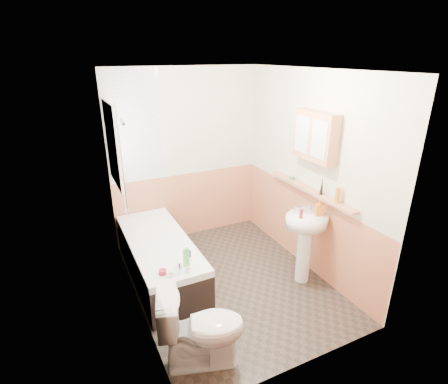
{
  "coord_description": "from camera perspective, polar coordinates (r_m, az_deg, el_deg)",
  "views": [
    {
      "loc": [
        -1.64,
        -3.24,
        2.65
      ],
      "look_at": [
        0.0,
        0.15,
        1.15
      ],
      "focal_mm": 28.0,
      "sensor_mm": 36.0,
      "label": 1
    }
  ],
  "objects": [
    {
      "name": "window",
      "position": [
        4.34,
        -17.63,
        7.4
      ],
      "size": [
        0.03,
        0.79,
        0.99
      ],
      "color": "white",
      "rests_on": "wall_left"
    },
    {
      "name": "shower_riser",
      "position": [
        3.98,
        -16.38,
        6.21
      ],
      "size": [
        0.11,
        0.09,
        1.3
      ],
      "color": "silver",
      "rests_on": "wall_left"
    },
    {
      "name": "bathtub",
      "position": [
        4.5,
        -10.42,
        -10.48
      ],
      "size": [
        0.7,
        1.79,
        0.67
      ],
      "color": "black",
      "rests_on": "floor"
    },
    {
      "name": "toilet",
      "position": [
        3.33,
        -3.62,
        -21.36
      ],
      "size": [
        0.87,
        0.64,
        0.76
      ],
      "primitive_type": "imported",
      "rotation": [
        0.0,
        0.0,
        1.27
      ],
      "color": "white",
      "rests_on": "floor"
    },
    {
      "name": "wainscot_front",
      "position": [
        3.28,
        12.56,
        -19.92
      ],
      "size": [
        2.2,
        0.01,
        1.0
      ],
      "primitive_type": "cube",
      "color": "#D88358",
      "rests_on": "wall_front"
    },
    {
      "name": "wall_front",
      "position": [
        2.83,
        14.08,
        -8.68
      ],
      "size": [
        2.2,
        0.02,
        2.5
      ],
      "primitive_type": "cube",
      "color": "beige",
      "rests_on": "ground"
    },
    {
      "name": "sink",
      "position": [
        4.3,
        13.17,
        -6.75
      ],
      "size": [
        0.52,
        0.42,
        1.01
      ],
      "rotation": [
        0.0,
        0.0,
        -0.09
      ],
      "color": "white",
      "rests_on": "floor"
    },
    {
      "name": "clear_bottle",
      "position": [
        4.07,
        12.47,
        -3.48
      ],
      "size": [
        0.04,
        0.04,
        0.11
      ],
      "primitive_type": "cylinder",
      "rotation": [
        0.0,
        0.0,
        -0.15
      ],
      "color": "maroon",
      "rests_on": "sink"
    },
    {
      "name": "floor",
      "position": [
        4.49,
        0.86,
        -14.41
      ],
      "size": [
        2.8,
        2.8,
        0.0
      ],
      "primitive_type": "plane",
      "color": "#2B231E",
      "rests_on": "ground"
    },
    {
      "name": "tile_return_back",
      "position": [
        4.8,
        -14.61,
        10.23
      ],
      "size": [
        0.75,
        0.01,
        1.5
      ],
      "primitive_type": "cube",
      "color": "white",
      "rests_on": "wall_back"
    },
    {
      "name": "wall_right",
      "position": [
        4.47,
        13.78,
        2.84
      ],
      "size": [
        0.02,
        2.8,
        2.5
      ],
      "primitive_type": "cube",
      "color": "beige",
      "rests_on": "ground"
    },
    {
      "name": "blue_gel",
      "position": [
        3.78,
        -6.2,
        -10.55
      ],
      "size": [
        0.06,
        0.04,
        0.22
      ],
      "primitive_type": "cube",
      "rotation": [
        0.0,
        0.0,
        0.1
      ],
      "color": "#59C647",
      "rests_on": "bathtub"
    },
    {
      "name": "soap_bottle",
      "position": [
        4.2,
        15.24,
        -3.09
      ],
      "size": [
        0.16,
        0.22,
        0.09
      ],
      "primitive_type": "imported",
      "rotation": [
        0.0,
        0.0,
        -0.44
      ],
      "color": "orange",
      "rests_on": "sink"
    },
    {
      "name": "pine_shelf",
      "position": [
        4.4,
        13.84,
        0.3
      ],
      "size": [
        0.1,
        1.51,
        0.03
      ],
      "primitive_type": "cube",
      "color": "#D88358",
      "rests_on": "wall_right"
    },
    {
      "name": "medicine_cabinet",
      "position": [
        4.16,
        14.69,
        8.79
      ],
      "size": [
        0.16,
        0.62,
        0.56
      ],
      "color": "#D88358",
      "rests_on": "wall_right"
    },
    {
      "name": "cream_jar",
      "position": [
        3.74,
        -9.97,
        -12.75
      ],
      "size": [
        0.08,
        0.08,
        0.05
      ],
      "primitive_type": "cylinder",
      "rotation": [
        0.0,
        0.0,
        0.06
      ],
      "color": "maroon",
      "rests_on": "bathtub"
    },
    {
      "name": "wainscot_right",
      "position": [
        4.75,
        12.78,
        -5.78
      ],
      "size": [
        0.01,
        2.8,
        1.0
      ],
      "primitive_type": "cube",
      "color": "#D88358",
      "rests_on": "wall_right"
    },
    {
      "name": "black_jar",
      "position": [
        4.67,
        10.95,
        2.27
      ],
      "size": [
        0.08,
        0.08,
        0.04
      ],
      "primitive_type": "cylinder",
      "rotation": [
        0.0,
        0.0,
        0.33
      ],
      "color": "#388447",
      "rests_on": "pine_shelf"
    },
    {
      "name": "orange_bottle",
      "position": [
        3.96,
        -5.62,
        -10.0
      ],
      "size": [
        0.04,
        0.04,
        0.09
      ],
      "primitive_type": "cylinder",
      "rotation": [
        0.0,
        0.0,
        -0.31
      ],
      "color": "#19339E",
      "rests_on": "bathtub"
    },
    {
      "name": "wainscot_back",
      "position": [
        5.36,
        -5.78,
        -2.05
      ],
      "size": [
        2.2,
        0.01,
        1.0
      ],
      "primitive_type": "cube",
      "color": "#D88358",
      "rests_on": "wall_back"
    },
    {
      "name": "wall_left",
      "position": [
        3.57,
        -15.19,
        -2.18
      ],
      "size": [
        0.02,
        2.8,
        2.5
      ],
      "primitive_type": "cube",
      "color": "beige",
      "rests_on": "ground"
    },
    {
      "name": "foam_can",
      "position": [
        4.04,
        18.09,
        -0.48
      ],
      "size": [
        0.07,
        0.07,
        0.18
      ],
      "primitive_type": "cylinder",
      "rotation": [
        0.0,
        0.0,
        0.35
      ],
      "color": "orange",
      "rests_on": "pine_shelf"
    },
    {
      "name": "wall_back",
      "position": [
        5.12,
        -6.18,
        5.74
      ],
      "size": [
        2.2,
        0.02,
        2.5
      ],
      "primitive_type": "cube",
      "color": "beige",
      "rests_on": "ground"
    },
    {
      "name": "tile_cladding_left",
      "position": [
        3.57,
        -14.84,
        -2.12
      ],
      "size": [
        0.01,
        2.8,
        2.5
      ],
      "primitive_type": "cube",
      "color": "white",
      "rests_on": "wall_left"
    },
    {
      "name": "green_bottle",
      "position": [
        4.22,
        15.68,
        0.95
      ],
      "size": [
        0.04,
        0.04,
        0.21
      ],
      "primitive_type": "cone",
      "rotation": [
        0.0,
        0.0,
        0.04
      ],
      "color": "black",
      "rests_on": "pine_shelf"
    },
    {
      "name": "ceiling",
      "position": [
        3.63,
        1.09,
        19.36
      ],
      "size": [
        2.8,
        2.8,
        0.0
      ],
      "primitive_type": "plane",
      "rotation": [
        3.14,
        0.0,
        0.0
      ],
      "color": "white",
      "rests_on": "ground"
    }
  ]
}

